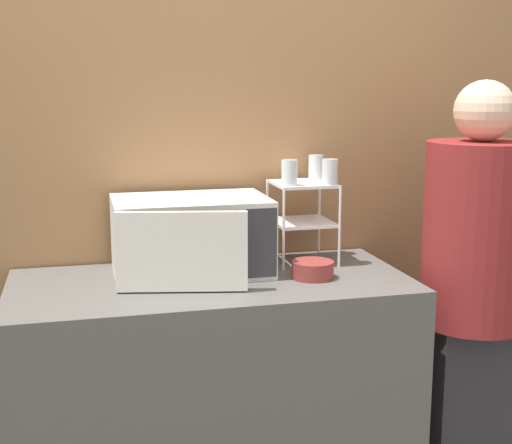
% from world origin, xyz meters
% --- Properties ---
extents(wall_back, '(8.00, 0.06, 2.60)m').
position_xyz_m(wall_back, '(0.00, 0.71, 1.30)').
color(wall_back, '#9E7047').
rests_on(wall_back, ground_plane).
extents(counter, '(1.43, 0.67, 0.92)m').
position_xyz_m(counter, '(0.00, 0.33, 0.46)').
color(counter, '#595654').
rests_on(counter, ground_plane).
extents(microwave, '(0.57, 0.49, 0.28)m').
position_xyz_m(microwave, '(-0.06, 0.44, 1.06)').
color(microwave, silver).
rests_on(microwave, counter).
extents(dish_rack, '(0.23, 0.25, 0.32)m').
position_xyz_m(dish_rack, '(0.40, 0.52, 1.15)').
color(dish_rack, white).
rests_on(dish_rack, counter).
extents(glass_front_left, '(0.06, 0.06, 0.10)m').
position_xyz_m(glass_front_left, '(0.32, 0.44, 1.28)').
color(glass_front_left, silver).
rests_on(glass_front_left, dish_rack).
extents(glass_back_right, '(0.06, 0.06, 0.10)m').
position_xyz_m(glass_back_right, '(0.48, 0.59, 1.28)').
color(glass_back_right, silver).
rests_on(glass_back_right, dish_rack).
extents(glass_front_right, '(0.06, 0.06, 0.10)m').
position_xyz_m(glass_front_right, '(0.48, 0.43, 1.28)').
color(glass_front_right, silver).
rests_on(glass_front_right, dish_rack).
extents(bowl, '(0.15, 0.15, 0.06)m').
position_xyz_m(bowl, '(0.36, 0.27, 0.95)').
color(bowl, maroon).
rests_on(bowl, counter).
extents(person, '(0.40, 0.40, 1.63)m').
position_xyz_m(person, '(0.98, 0.19, 0.90)').
color(person, '#2D2D33').
rests_on(person, ground_plane).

